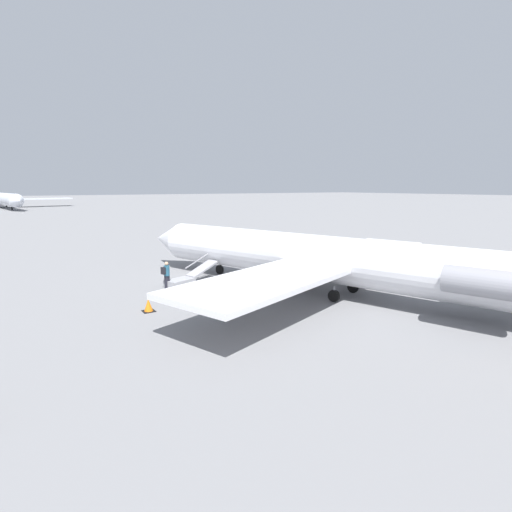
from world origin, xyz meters
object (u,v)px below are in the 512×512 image
at_px(airplane_far_right, 2,199).
at_px(passenger, 166,273).
at_px(airplane_main, 324,258).
at_px(boarding_stairs, 185,280).

height_order(airplane_far_right, passenger, airplane_far_right).
distance_m(airplane_main, airplane_far_right, 125.91).
relative_size(airplane_main, airplane_far_right, 0.57).
bearing_deg(airplane_main, airplane_far_right, -11.98).
bearing_deg(passenger, airplane_main, -57.76).
height_order(boarding_stairs, passenger, boarding_stairs).
bearing_deg(airplane_far_right, passenger, -4.23).
relative_size(airplane_main, passenger, 16.86).
height_order(airplane_far_right, boarding_stairs, airplane_far_right).
bearing_deg(boarding_stairs, airplane_far_right, 75.37).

